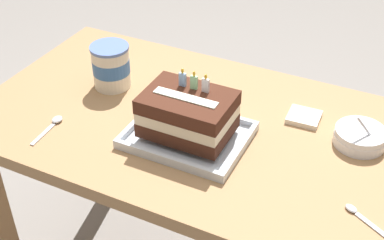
{
  "coord_description": "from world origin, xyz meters",
  "views": [
    {
      "loc": [
        0.47,
        -0.99,
        1.5
      ],
      "look_at": [
        0.01,
        -0.04,
        0.73
      ],
      "focal_mm": 49.43,
      "sensor_mm": 36.0,
      "label": 1
    }
  ],
  "objects_px": {
    "foil_tray": "(188,136)",
    "serving_spoon_near_tray": "(54,123)",
    "ice_cream_tub": "(111,66)",
    "bowl_stack": "(360,137)",
    "serving_spoon_by_bowls": "(360,215)",
    "napkin_pile": "(304,117)",
    "birthday_cake": "(188,113)"
  },
  "relations": [
    {
      "from": "foil_tray",
      "to": "serving_spoon_near_tray",
      "type": "bearing_deg",
      "value": -163.77
    },
    {
      "from": "ice_cream_tub",
      "to": "serving_spoon_near_tray",
      "type": "xyz_separation_m",
      "value": [
        -0.03,
        -0.22,
        -0.06
      ]
    },
    {
      "from": "bowl_stack",
      "to": "ice_cream_tub",
      "type": "xyz_separation_m",
      "value": [
        -0.68,
        -0.04,
        0.04
      ]
    },
    {
      "from": "serving_spoon_by_bowls",
      "to": "napkin_pile",
      "type": "relative_size",
      "value": 1.34
    },
    {
      "from": "foil_tray",
      "to": "serving_spoon_near_tray",
      "type": "relative_size",
      "value": 2.31
    },
    {
      "from": "serving_spoon_by_bowls",
      "to": "napkin_pile",
      "type": "bearing_deg",
      "value": 125.42
    },
    {
      "from": "serving_spoon_by_bowls",
      "to": "serving_spoon_near_tray",
      "type": "bearing_deg",
      "value": -178.62
    },
    {
      "from": "birthday_cake",
      "to": "bowl_stack",
      "type": "relative_size",
      "value": 1.68
    },
    {
      "from": "birthday_cake",
      "to": "bowl_stack",
      "type": "xyz_separation_m",
      "value": [
        0.38,
        0.16,
        -0.06
      ]
    },
    {
      "from": "serving_spoon_near_tray",
      "to": "serving_spoon_by_bowls",
      "type": "distance_m",
      "value": 0.77
    },
    {
      "from": "bowl_stack",
      "to": "serving_spoon_by_bowls",
      "type": "xyz_separation_m",
      "value": [
        0.05,
        -0.24,
        -0.02
      ]
    },
    {
      "from": "bowl_stack",
      "to": "serving_spoon_near_tray",
      "type": "height_order",
      "value": "bowl_stack"
    },
    {
      "from": "serving_spoon_near_tray",
      "to": "napkin_pile",
      "type": "relative_size",
      "value": 1.47
    },
    {
      "from": "birthday_cake",
      "to": "serving_spoon_by_bowls",
      "type": "bearing_deg",
      "value": -10.26
    },
    {
      "from": "serving_spoon_near_tray",
      "to": "napkin_pile",
      "type": "distance_m",
      "value": 0.64
    },
    {
      "from": "ice_cream_tub",
      "to": "serving_spoon_by_bowls",
      "type": "bearing_deg",
      "value": -15.64
    },
    {
      "from": "foil_tray",
      "to": "serving_spoon_near_tray",
      "type": "xyz_separation_m",
      "value": [
        -0.33,
        -0.1,
        -0.0
      ]
    },
    {
      "from": "foil_tray",
      "to": "serving_spoon_by_bowls",
      "type": "relative_size",
      "value": 2.53
    },
    {
      "from": "serving_spoon_near_tray",
      "to": "serving_spoon_by_bowls",
      "type": "relative_size",
      "value": 1.1
    },
    {
      "from": "foil_tray",
      "to": "bowl_stack",
      "type": "bearing_deg",
      "value": 23.44
    },
    {
      "from": "foil_tray",
      "to": "birthday_cake",
      "type": "height_order",
      "value": "birthday_cake"
    },
    {
      "from": "birthday_cake",
      "to": "foil_tray",
      "type": "bearing_deg",
      "value": -90.0
    },
    {
      "from": "serving_spoon_by_bowls",
      "to": "napkin_pile",
      "type": "xyz_separation_m",
      "value": [
        -0.2,
        0.28,
        0.0
      ]
    },
    {
      "from": "ice_cream_tub",
      "to": "napkin_pile",
      "type": "relative_size",
      "value": 1.47
    },
    {
      "from": "bowl_stack",
      "to": "serving_spoon_near_tray",
      "type": "xyz_separation_m",
      "value": [
        -0.71,
        -0.26,
        -0.01
      ]
    },
    {
      "from": "foil_tray",
      "to": "napkin_pile",
      "type": "bearing_deg",
      "value": 41.21
    },
    {
      "from": "bowl_stack",
      "to": "serving_spoon_near_tray",
      "type": "distance_m",
      "value": 0.76
    },
    {
      "from": "napkin_pile",
      "to": "serving_spoon_near_tray",
      "type": "bearing_deg",
      "value": -152.0
    },
    {
      "from": "bowl_stack",
      "to": "serving_spoon_near_tray",
      "type": "relative_size",
      "value": 1.01
    },
    {
      "from": "foil_tray",
      "to": "bowl_stack",
      "type": "distance_m",
      "value": 0.42
    },
    {
      "from": "bowl_stack",
      "to": "napkin_pile",
      "type": "relative_size",
      "value": 1.48
    },
    {
      "from": "birthday_cake",
      "to": "ice_cream_tub",
      "type": "relative_size",
      "value": 1.69
    }
  ]
}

